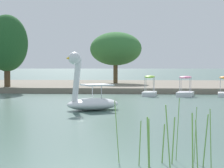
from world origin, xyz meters
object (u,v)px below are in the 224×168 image
swan_boat (90,98)px  pedal_boat_pink (185,91)px  tree_broadleaf_behind_dock (7,43)px  tree_broadleaf_left (116,49)px  pedal_boat_orange (224,91)px  pedal_boat_lime (150,90)px

swan_boat → pedal_boat_pink: size_ratio=1.45×
tree_broadleaf_behind_dock → tree_broadleaf_left: 11.76m
swan_boat → pedal_boat_orange: bearing=48.1°
pedal_boat_lime → pedal_boat_orange: bearing=-2.3°
pedal_boat_pink → pedal_boat_orange: 2.87m
swan_boat → pedal_boat_orange: swan_boat is taller
pedal_boat_pink → tree_broadleaf_behind_dock: bearing=165.5°
pedal_boat_pink → tree_broadleaf_behind_dock: 15.73m
pedal_boat_pink → tree_broadleaf_left: tree_broadleaf_left is taller
pedal_boat_lime → tree_broadleaf_behind_dock: (-12.13, 3.63, 3.76)m
swan_boat → pedal_boat_pink: swan_boat is taller
pedal_boat_orange → tree_broadleaf_behind_dock: bearing=167.7°
swan_boat → tree_broadleaf_behind_dock: size_ratio=0.51×
swan_boat → tree_broadleaf_behind_dock: tree_broadleaf_behind_dock is taller
pedal_boat_lime → tree_broadleaf_left: (-3.15, 11.22, 3.57)m
pedal_boat_pink → pedal_boat_lime: bearing=176.1°
pedal_boat_lime → pedal_boat_pink: bearing=-3.9°
pedal_boat_lime → pedal_boat_pink: (2.67, -0.18, -0.02)m
tree_broadleaf_behind_dock → tree_broadleaf_left: bearing=40.2°
pedal_boat_lime → tree_broadleaf_behind_dock: bearing=163.3°
pedal_boat_orange → pedal_boat_lime: bearing=177.7°
swan_boat → pedal_boat_pink: bearing=58.8°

